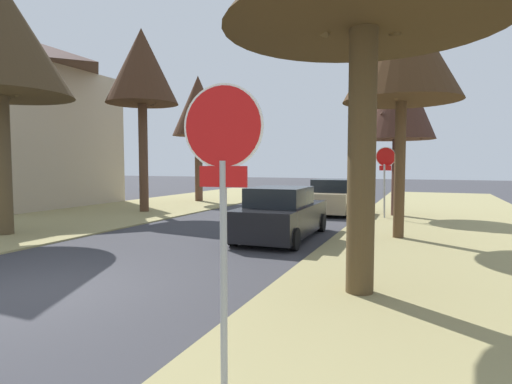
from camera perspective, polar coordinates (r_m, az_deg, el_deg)
The scene contains 11 objects.
ground_plane at distance 8.34m, azimuth -27.94°, elevation -12.38°, with size 120.00×120.00×0.00m, color #38383D.
grass_verge_right at distance 5.62m, azimuth 31.45°, elevation -20.26°, with size 7.00×60.00×0.05m, color #998E5B.
stop_sign_near at distance 3.95m, azimuth -4.54°, elevation 2.86°, with size 0.80×0.09×2.98m.
stop_sign_far at distance 17.88m, azimuth 17.34°, elevation 3.32°, with size 0.82×0.70×2.92m.
street_tree_right_mid_a at distance 13.59m, azimuth 19.47°, elevation 18.04°, with size 3.43×3.43×7.21m.
street_tree_right_mid_b at distance 19.05m, azimuth 18.96°, elevation 12.27°, with size 3.09×3.09×6.99m.
street_tree_left_mid_b at distance 20.55m, azimuth -15.41°, elevation 16.06°, with size 3.29×3.29×8.42m.
street_tree_left_far at distance 25.40m, azimuth -7.95°, elevation 11.43°, with size 3.06×3.06×7.44m.
parked_sedan_black at distance 12.69m, azimuth 3.51°, elevation -3.13°, with size 2.02×4.44×1.57m.
parked_sedan_tan at distance 19.50m, azimuth 10.57°, elevation -0.74°, with size 2.02×4.44×1.57m.
house_backdrop_left at distance 26.08m, azimuth -30.24°, elevation 8.69°, with size 8.31×8.84×9.15m.
Camera 1 is at (6.22, -5.07, 2.27)m, focal length 29.14 mm.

